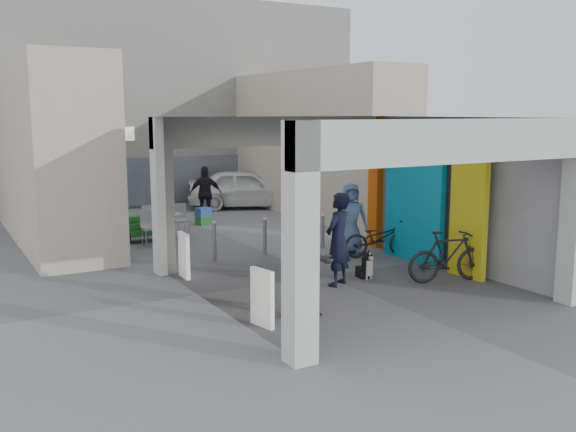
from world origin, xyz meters
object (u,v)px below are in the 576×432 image
border_collie (366,267)px  bicycle_rear (448,256)px  man_with_dog (338,239)px  bicycle_front (378,238)px  white_van (246,188)px  man_back_turned (308,265)px  man_elderly (350,218)px  cafe_set (162,229)px  produce_stand (144,231)px  man_crates (206,194)px

border_collie → bicycle_rear: size_ratio=0.35×
man_with_dog → bicycle_front: bearing=-173.1°
bicycle_front → white_van: size_ratio=0.41×
man_with_dog → man_back_turned: 2.21m
man_with_dog → man_elderly: bearing=-158.6°
cafe_set → white_van: size_ratio=0.37×
man_back_turned → cafe_set: bearing=104.7°
produce_stand → man_with_dog: 6.96m
white_van → border_collie: bearing=-168.0°
cafe_set → produce_stand: bearing=152.3°
man_with_dog → white_van: 11.32m
man_with_dog → white_van: bearing=-135.1°
cafe_set → produce_stand: 0.52m
produce_stand → border_collie: bearing=-82.6°
bicycle_front → cafe_set: bearing=56.7°
man_elderly → white_van: bearing=105.3°
man_back_turned → man_elderly: size_ratio=1.04×
man_back_turned → man_with_dog: bearing=56.5°
man_with_dog → border_collie: bearing=161.9°
border_collie → white_van: 10.96m
man_with_dog → man_elderly: size_ratio=1.09×
man_elderly → bicycle_front: man_elderly is taller
bicycle_front → white_van: bearing=10.6°
cafe_set → bicycle_front: (4.08, -4.62, 0.13)m
bicycle_front → man_back_turned: bearing=143.8°
man_back_turned → white_van: bearing=83.2°
bicycle_front → man_elderly: bearing=40.0°
produce_stand → man_with_dog: bearing=-89.6°
man_with_dog → man_crates: bearing=-123.5°
man_elderly → produce_stand: bearing=158.3°
man_with_dog → bicycle_rear: man_with_dog is taller
man_back_turned → man_crates: bearing=91.7°
man_back_turned → white_van: 13.25m
bicycle_front → bicycle_rear: size_ratio=0.97×
cafe_set → border_collie: (2.53, -6.19, -0.09)m
man_with_dog → man_elderly: (2.05, 2.48, -0.08)m
man_back_turned → man_elderly: man_back_turned is taller
man_with_dog → man_elderly: man_with_dog is taller
border_collie → man_elderly: bearing=70.3°
man_back_turned → man_elderly: (3.69, 3.96, -0.04)m
cafe_set → man_with_dog: bearing=-75.2°
bicycle_front → bicycle_rear: (-0.18, -2.67, 0.09)m
man_back_turned → white_van: size_ratio=0.43×
man_back_turned → man_elderly: 5.41m
man_crates → white_van: size_ratio=0.42×
produce_stand → man_crates: bearing=21.6°
man_crates → cafe_set: bearing=70.8°
produce_stand → bicycle_rear: bicycle_rear is taller
produce_stand → man_crates: man_crates is taller
produce_stand → white_van: (5.29, 4.28, 0.46)m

